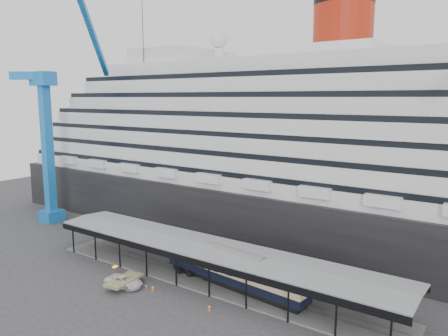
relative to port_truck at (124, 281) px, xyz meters
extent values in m
plane|color=#343436|center=(8.67, 3.48, -0.77)|extent=(200.00, 200.00, 0.00)
cube|color=black|center=(8.67, 35.48, 4.23)|extent=(130.00, 30.00, 10.00)
cylinder|color=#A9210D|center=(16.67, 35.48, 36.63)|extent=(10.00, 10.00, 9.00)
sphere|color=silver|center=(-9.33, 35.48, 36.93)|extent=(3.60, 3.60, 3.60)
cube|color=slate|center=(8.67, 8.48, -0.65)|extent=(56.00, 8.00, 0.24)
cube|color=slate|center=(8.67, 7.76, -0.49)|extent=(54.00, 0.08, 0.10)
cube|color=slate|center=(8.67, 9.20, -0.49)|extent=(54.00, 0.08, 0.10)
cube|color=black|center=(8.67, 3.98, 3.68)|extent=(56.00, 0.18, 0.90)
cube|color=black|center=(8.67, 12.98, 3.68)|extent=(56.00, 0.18, 0.90)
cube|color=slate|center=(8.67, 8.48, 4.41)|extent=(56.00, 9.00, 0.24)
cube|color=blue|center=(-37.33, 13.48, 0.43)|extent=(4.00, 4.00, 2.40)
cube|color=blue|center=(-37.33, 13.48, 14.63)|extent=(1.80, 1.80, 26.00)
cube|color=blue|center=(-37.33, 13.48, 29.03)|extent=(5.00, 3.20, 2.80)
cube|color=blue|center=(-28.93, 19.36, 38.44)|extent=(12.92, 17.86, 16.80)
cube|color=blue|center=(-40.19, 11.47, 29.63)|extent=(5.83, 4.75, 1.60)
cylinder|color=black|center=(-20.54, 25.23, 22.84)|extent=(0.12, 0.12, 47.21)
imported|color=white|center=(0.00, 0.00, 0.00)|extent=(5.81, 3.27, 1.53)
cube|color=black|center=(12.68, 8.48, -0.16)|extent=(22.03, 4.66, 0.73)
cube|color=black|center=(12.68, 8.48, 0.78)|extent=(23.11, 5.18, 1.15)
cube|color=beige|center=(12.68, 8.48, 2.03)|extent=(23.12, 5.22, 1.36)
cube|color=black|center=(12.68, 8.48, 2.91)|extent=(23.11, 5.18, 0.42)
cube|color=#EE3C0D|center=(3.05, 1.27, -0.75)|extent=(0.41, 0.41, 0.03)
cone|color=#EE3C0D|center=(3.05, 1.27, -0.41)|extent=(0.35, 0.35, 0.67)
cylinder|color=white|center=(3.05, 1.27, -0.35)|extent=(0.21, 0.21, 0.13)
cube|color=#E6520C|center=(4.28, 1.26, -0.75)|extent=(0.44, 0.44, 0.03)
cone|color=#E6520C|center=(4.28, 1.26, -0.33)|extent=(0.37, 0.37, 0.82)
cylinder|color=white|center=(4.28, 1.26, -0.25)|extent=(0.26, 0.26, 0.16)
cube|color=#E95C0C|center=(13.90, 1.33, -0.75)|extent=(0.48, 0.48, 0.03)
cone|color=#E95C0C|center=(13.90, 1.33, -0.35)|extent=(0.40, 0.40, 0.79)
cylinder|color=white|center=(13.90, 1.33, -0.28)|extent=(0.25, 0.25, 0.15)
camera|label=1|loc=(44.48, -38.77, 25.25)|focal=35.00mm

